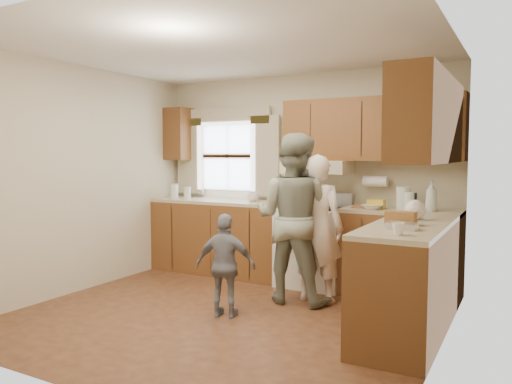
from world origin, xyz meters
The scene contains 6 objects.
room centered at (0.00, 0.00, 1.25)m, with size 3.80×3.80×3.80m.
kitchen_fixtures centered at (0.61, 1.08, 0.84)m, with size 3.80×2.25×2.15m.
stove centered at (0.30, 1.44, 0.47)m, with size 0.76×0.67×1.07m.
woman_left centered at (0.57, 0.85, 0.76)m, with size 0.55×0.36×1.52m, color white.
woman_right centered at (0.35, 0.74, 0.87)m, with size 0.84×0.66×1.74m, color #253F2A.
child centered at (0.01, -0.02, 0.49)m, with size 0.57×0.24×0.97m, color gray.
Camera 1 is at (2.46, -3.91, 1.52)m, focal length 35.00 mm.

